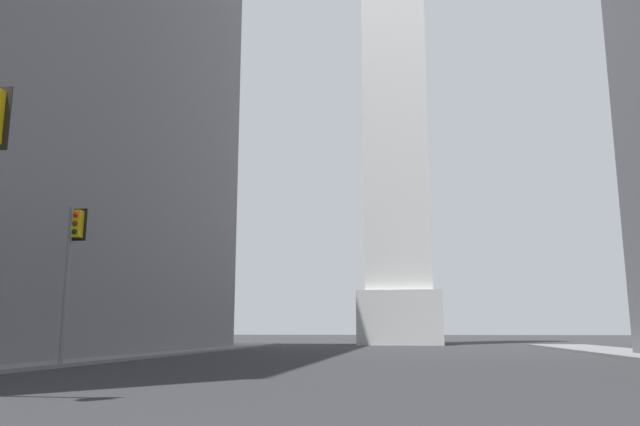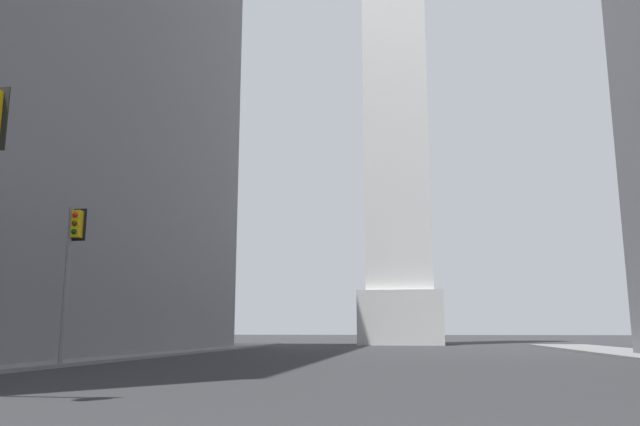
# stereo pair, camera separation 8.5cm
# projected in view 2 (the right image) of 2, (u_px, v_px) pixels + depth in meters

# --- Properties ---
(sidewalk_left) EXTENTS (5.00, 75.98, 0.15)m
(sidewalk_left) POSITION_uv_depth(u_px,v_px,m) (18.00, 364.00, 25.21)
(sidewalk_left) COLOR slate
(sidewalk_left) RESTS_ON ground_plane
(obelisk) EXTENTS (8.22, 8.22, 72.49)m
(obelisk) POSITION_uv_depth(u_px,v_px,m) (394.00, 22.00, 68.84)
(obelisk) COLOR silver
(obelisk) RESTS_ON ground_plane
(traffic_light_mid_left) EXTENTS (0.78, 0.50, 6.32)m
(traffic_light_mid_left) POSITION_uv_depth(u_px,v_px,m) (71.00, 260.00, 24.82)
(traffic_light_mid_left) COLOR slate
(traffic_light_mid_left) RESTS_ON ground_plane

